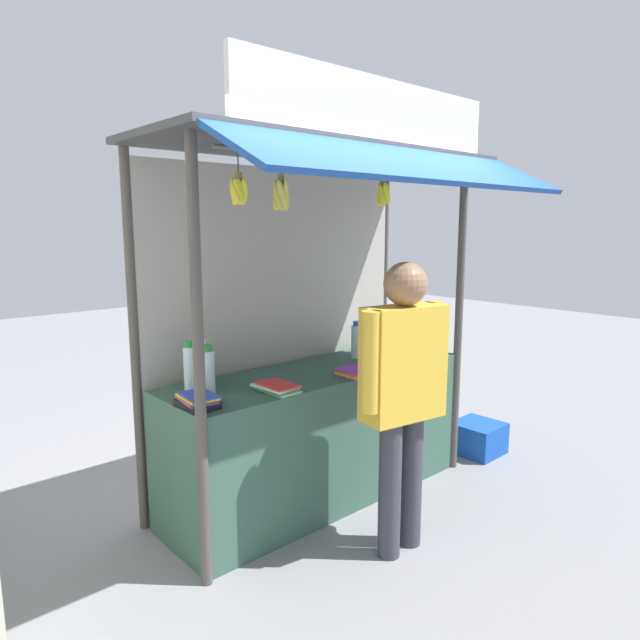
# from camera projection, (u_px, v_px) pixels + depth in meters

# --- Properties ---
(ground_plane) EXTENTS (20.00, 20.00, 0.00)m
(ground_plane) POSITION_uv_depth(u_px,v_px,m) (320.00, 495.00, 4.02)
(ground_plane) COLOR gray
(stall_counter) EXTENTS (2.24, 0.68, 0.92)m
(stall_counter) POSITION_uv_depth(u_px,v_px,m) (320.00, 434.00, 3.94)
(stall_counter) COLOR #385B4C
(stall_counter) RESTS_ON ground
(stall_structure) EXTENTS (2.44, 1.50, 2.74)m
(stall_structure) POSITION_uv_depth(u_px,v_px,m) (311.00, 263.00, 3.81)
(stall_structure) COLOR #4C4742
(stall_structure) RESTS_ON ground
(water_bottle_back_left) EXTENTS (0.08, 0.08, 0.29)m
(water_bottle_back_left) POSITION_uv_depth(u_px,v_px,m) (208.00, 371.00, 3.32)
(water_bottle_back_left) COLOR silver
(water_bottle_back_left) RESTS_ON stall_counter
(water_bottle_center) EXTENTS (0.08, 0.08, 0.28)m
(water_bottle_center) POSITION_uv_depth(u_px,v_px,m) (356.00, 341.00, 4.21)
(water_bottle_center) COLOR silver
(water_bottle_center) RESTS_ON stall_counter
(water_bottle_far_left) EXTENTS (0.08, 0.08, 0.30)m
(water_bottle_far_left) POSITION_uv_depth(u_px,v_px,m) (191.00, 367.00, 3.38)
(water_bottle_far_left) COLOR silver
(water_bottle_far_left) RESTS_ON stall_counter
(water_bottle_right) EXTENTS (0.08, 0.08, 0.29)m
(water_bottle_right) POSITION_uv_depth(u_px,v_px,m) (202.00, 364.00, 3.48)
(water_bottle_right) COLOR silver
(water_bottle_right) RESTS_ON stall_counter
(magazine_stack_left) EXTENTS (0.20, 0.29, 0.05)m
(magazine_stack_left) POSITION_uv_depth(u_px,v_px,m) (276.00, 387.00, 3.37)
(magazine_stack_left) COLOR white
(magazine_stack_left) RESTS_ON stall_counter
(magazine_stack_front_left) EXTENTS (0.25, 0.26, 0.04)m
(magazine_stack_front_left) POSITION_uv_depth(u_px,v_px,m) (359.00, 372.00, 3.73)
(magazine_stack_front_left) COLOR purple
(magazine_stack_front_left) RESTS_ON stall_counter
(magazine_stack_back_right) EXTENTS (0.20, 0.26, 0.07)m
(magazine_stack_back_right) POSITION_uv_depth(u_px,v_px,m) (197.00, 401.00, 3.07)
(magazine_stack_back_right) COLOR black
(magazine_stack_back_right) RESTS_ON stall_counter
(magazine_stack_mid_right) EXTENTS (0.22, 0.30, 0.04)m
(magazine_stack_mid_right) POSITION_uv_depth(u_px,v_px,m) (404.00, 352.00, 4.33)
(magazine_stack_mid_right) COLOR purple
(magazine_stack_mid_right) RESTS_ON stall_counter
(banana_bunch_inner_left) EXTENTS (0.10, 0.10, 0.26)m
(banana_bunch_inner_left) POSITION_uv_depth(u_px,v_px,m) (239.00, 191.00, 2.74)
(banana_bunch_inner_left) COLOR #332D23
(banana_bunch_leftmost) EXTENTS (0.10, 0.10, 0.28)m
(banana_bunch_leftmost) POSITION_uv_depth(u_px,v_px,m) (281.00, 195.00, 2.91)
(banana_bunch_leftmost) COLOR #332D23
(banana_bunch_rightmost) EXTENTS (0.10, 0.10, 0.24)m
(banana_bunch_rightmost) POSITION_uv_depth(u_px,v_px,m) (383.00, 193.00, 3.42)
(banana_bunch_rightmost) COLOR #332D23
(vendor_person) EXTENTS (0.65, 0.28, 1.71)m
(vendor_person) POSITION_uv_depth(u_px,v_px,m) (403.00, 382.00, 3.18)
(vendor_person) COLOR #383842
(vendor_person) RESTS_ON ground
(plastic_crate) EXTENTS (0.38, 0.38, 0.26)m
(plastic_crate) POSITION_uv_depth(u_px,v_px,m) (478.00, 438.00, 4.76)
(plastic_crate) COLOR #194CB2
(plastic_crate) RESTS_ON ground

